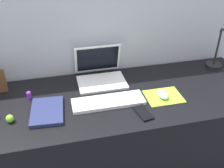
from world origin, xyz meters
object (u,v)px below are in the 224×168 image
(notebook_pad, at_px, (47,111))
(keyboard, at_px, (108,102))
(toy_figurine_purple, at_px, (29,95))
(laptop, at_px, (100,72))
(cell_phone, at_px, (143,113))
(desk_lamp, at_px, (220,48))
(toy_figurine_lime, at_px, (10,119))
(mouse, at_px, (163,94))

(notebook_pad, bearing_deg, keyboard, 5.53)
(keyboard, xyz_separation_m, toy_figurine_purple, (-0.44, 0.15, 0.02))
(laptop, bearing_deg, keyboard, -91.36)
(laptop, bearing_deg, cell_phone, -69.21)
(laptop, relative_size, desk_lamp, 0.93)
(keyboard, relative_size, toy_figurine_lime, 9.47)
(cell_phone, bearing_deg, toy_figurine_lime, 162.87)
(keyboard, bearing_deg, toy_figurine_lime, -175.38)
(mouse, height_order, desk_lamp, desk_lamp)
(toy_figurine_lime, bearing_deg, toy_figurine_purple, 64.72)
(notebook_pad, bearing_deg, mouse, 3.37)
(keyboard, bearing_deg, laptop, 88.64)
(laptop, xyz_separation_m, cell_phone, (0.16, -0.41, -0.05))
(laptop, height_order, notebook_pad, laptop)
(keyboard, xyz_separation_m, cell_phone, (0.16, -0.14, -0.01))
(desk_lamp, bearing_deg, notebook_pad, -168.21)
(desk_lamp, relative_size, toy_figurine_purple, 6.37)
(mouse, xyz_separation_m, cell_phone, (-0.16, -0.12, -0.02))
(laptop, distance_m, keyboard, 0.28)
(toy_figurine_lime, distance_m, toy_figurine_purple, 0.21)
(laptop, height_order, toy_figurine_purple, laptop)
(mouse, relative_size, desk_lamp, 0.30)
(notebook_pad, height_order, toy_figurine_purple, toy_figurine_purple)
(cell_phone, distance_m, toy_figurine_purple, 0.66)
(cell_phone, relative_size, notebook_pad, 0.53)
(cell_phone, bearing_deg, notebook_pad, 156.38)
(keyboard, height_order, toy_figurine_lime, toy_figurine_lime)
(mouse, bearing_deg, cell_phone, -142.99)
(toy_figurine_lime, height_order, toy_figurine_purple, toy_figurine_purple)
(cell_phone, bearing_deg, toy_figurine_purple, 145.09)
(mouse, bearing_deg, notebook_pad, 179.34)
(keyboard, distance_m, notebook_pad, 0.34)
(cell_phone, relative_size, toy_figurine_lime, 2.96)
(mouse, bearing_deg, laptop, 137.31)
(mouse, bearing_deg, toy_figurine_purple, 167.65)
(toy_figurine_purple, bearing_deg, cell_phone, -25.52)
(laptop, distance_m, notebook_pad, 0.45)
(notebook_pad, xyz_separation_m, toy_figurine_purple, (-0.10, 0.16, 0.02))
(toy_figurine_lime, bearing_deg, keyboard, 4.62)
(desk_lamp, xyz_separation_m, toy_figurine_lime, (-1.35, -0.28, -0.13))
(desk_lamp, bearing_deg, keyboard, -164.13)
(notebook_pad, relative_size, toy_figurine_purple, 4.73)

